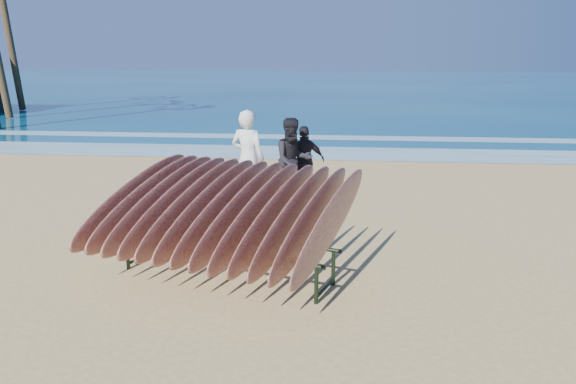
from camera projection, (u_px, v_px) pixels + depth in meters
name	position (u px, v px, depth m)	size (l,w,h in m)	color
ground	(282.00, 266.00, 8.37)	(120.00, 120.00, 0.00)	tan
ocean	(339.00, 84.00, 61.50)	(160.00, 160.00, 0.00)	navy
foam_near	(318.00, 153.00, 18.03)	(160.00, 160.00, 0.00)	white
foam_far	(323.00, 137.00, 21.41)	(160.00, 160.00, 0.00)	white
surfboard_rack	(225.00, 209.00, 7.75)	(3.89, 3.70, 1.67)	black
person_white	(248.00, 158.00, 11.55)	(0.73, 0.48, 2.00)	silver
person_dark_a	(293.00, 161.00, 11.83)	(0.88, 0.68, 1.80)	black
person_dark_b	(305.00, 161.00, 12.42)	(0.92, 0.38, 1.56)	black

